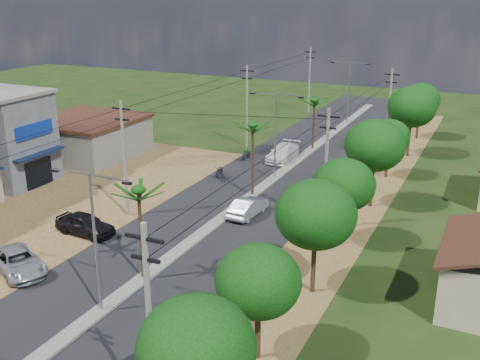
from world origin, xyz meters
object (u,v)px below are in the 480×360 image
object	(u,v)px
car_silver_mid	(248,207)
car_white_far	(283,153)
car_parked_dark	(85,224)
car_parked_silver	(18,262)

from	to	relation	value
car_silver_mid	car_white_far	bearing A→B (deg)	-75.48
car_white_far	car_parked_dark	bearing A→B (deg)	-104.99
car_silver_mid	car_parked_silver	xyz separation A→B (m)	(-9.00, -14.46, -0.02)
car_white_far	car_parked_dark	xyz separation A→B (m)	(-6.03, -23.22, -0.01)
car_parked_silver	car_parked_dark	size ratio (longest dim) A/B	1.09
car_silver_mid	car_parked_silver	bearing A→B (deg)	61.35
car_silver_mid	car_parked_dark	size ratio (longest dim) A/B	0.94
car_silver_mid	car_parked_silver	size ratio (longest dim) A/B	0.87
car_silver_mid	car_parked_dark	distance (m)	12.19
car_white_far	car_parked_silver	xyz separation A→B (m)	(-6.00, -29.51, -0.10)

